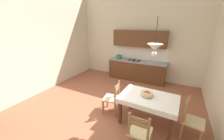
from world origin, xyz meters
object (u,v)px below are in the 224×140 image
object	(u,v)px
pendant_lamp	(155,48)
dining_chair_camera_side	(140,132)
dining_table	(148,101)
fruit_bowl	(147,94)
kitchen_cabinetry	(137,61)
dining_chair_window_side	(191,120)
dining_chair_tv_side	(112,98)

from	to	relation	value
pendant_lamp	dining_chair_camera_side	bearing A→B (deg)	-89.41
dining_table	fruit_bowl	size ratio (longest dim) A/B	4.72
kitchen_cabinetry	pendant_lamp	world-z (taller)	pendant_lamp
dining_chair_window_side	fruit_bowl	xyz separation A→B (m)	(-1.03, 0.06, 0.37)
dining_table	dining_chair_camera_side	distance (m)	0.92
dining_chair_window_side	dining_chair_camera_side	bearing A→B (deg)	-137.01
dining_chair_window_side	fruit_bowl	bearing A→B (deg)	176.87
kitchen_cabinetry	dining_chair_tv_side	world-z (taller)	kitchen_cabinetry
kitchen_cabinetry	pendant_lamp	size ratio (longest dim) A/B	3.15
kitchen_cabinetry	fruit_bowl	bearing A→B (deg)	-68.44
dining_table	dining_chair_tv_side	bearing A→B (deg)	179.89
dining_chair_window_side	dining_chair_tv_side	size ratio (longest dim) A/B	1.00
dining_table	dining_chair_window_side	bearing A→B (deg)	-2.30
kitchen_cabinetry	fruit_bowl	distance (m)	2.89
dining_table	pendant_lamp	xyz separation A→B (m)	(0.04, -0.10, 1.36)
dining_chair_window_side	pendant_lamp	distance (m)	1.80
kitchen_cabinetry	dining_table	bearing A→B (deg)	-67.52
fruit_bowl	kitchen_cabinetry	bearing A→B (deg)	111.56
pendant_lamp	dining_chair_window_side	bearing A→B (deg)	3.75
kitchen_cabinetry	dining_chair_window_side	xyz separation A→B (m)	(2.09, -2.75, -0.41)
dining_chair_window_side	fruit_bowl	size ratio (longest dim) A/B	3.10
dining_chair_tv_side	fruit_bowl	xyz separation A→B (m)	(0.95, 0.02, 0.37)
dining_chair_camera_side	fruit_bowl	bearing A→B (deg)	96.56
dining_table	dining_chair_tv_side	size ratio (longest dim) A/B	1.52
dining_chair_tv_side	pendant_lamp	distance (m)	1.86
dining_chair_tv_side	pendant_lamp	bearing A→B (deg)	-5.59
fruit_bowl	dining_chair_camera_side	bearing A→B (deg)	-83.44
dining_table	dining_chair_window_side	size ratio (longest dim) A/B	1.52
fruit_bowl	dining_chair_tv_side	bearing A→B (deg)	-179.08
dining_chair_camera_side	dining_chair_tv_side	xyz separation A→B (m)	(-1.05, 0.90, 0.00)
dining_table	pendant_lamp	distance (m)	1.36
kitchen_cabinetry	dining_table	size ratio (longest dim) A/B	1.79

